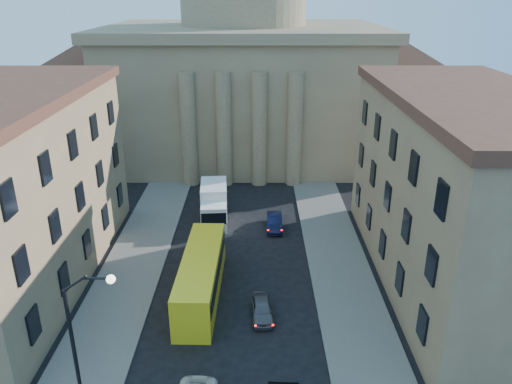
% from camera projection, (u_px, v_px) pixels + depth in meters
% --- Properties ---
extents(sidewalk_left, '(5.00, 60.00, 0.15)m').
position_uv_depth(sidewalk_left, '(115.00, 306.00, 35.93)').
color(sidewalk_left, '#63615B').
rests_on(sidewalk_left, ground).
extents(sidewalk_right, '(5.00, 60.00, 0.15)m').
position_uv_depth(sidewalk_right, '(351.00, 306.00, 35.92)').
color(sidewalk_right, '#63615B').
rests_on(sidewalk_right, ground).
extents(church, '(68.02, 28.76, 36.60)m').
position_uv_depth(church, '(244.00, 66.00, 66.20)').
color(church, '#806B4E').
rests_on(church, ground).
extents(building_left, '(11.60, 26.60, 14.70)m').
position_uv_depth(building_left, '(4.00, 191.00, 36.87)').
color(building_left, '#99845A').
rests_on(building_left, ground).
extents(building_right, '(11.60, 26.60, 14.70)m').
position_uv_depth(building_right, '(463.00, 191.00, 36.86)').
color(building_right, '#99845A').
rests_on(building_right, ground).
extents(street_lamp, '(2.62, 0.44, 8.83)m').
position_uv_depth(street_lamp, '(82.00, 337.00, 24.70)').
color(street_lamp, black).
rests_on(street_lamp, ground).
extents(car_right_far, '(1.69, 3.75, 1.25)m').
position_uv_depth(car_right_far, '(262.00, 309.00, 34.71)').
color(car_right_far, '#545459').
rests_on(car_right_far, ground).
extents(car_right_distant, '(1.46, 4.08, 1.34)m').
position_uv_depth(car_right_distant, '(274.00, 222.00, 47.63)').
color(car_right_distant, black).
rests_on(car_right_distant, ground).
extents(city_bus, '(2.91, 11.46, 3.21)m').
position_uv_depth(city_bus, '(201.00, 275.00, 36.77)').
color(city_bus, yellow).
rests_on(city_bus, ground).
extents(box_truck, '(2.91, 6.49, 3.48)m').
position_uv_depth(box_truck, '(214.00, 204.00, 49.06)').
color(box_truck, white).
rests_on(box_truck, ground).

